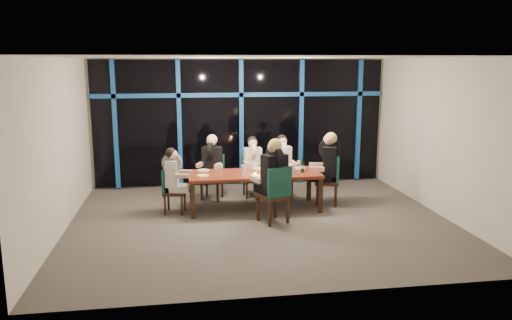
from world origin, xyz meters
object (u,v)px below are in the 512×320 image
object	(u,v)px
diner_far_mid	(253,158)
diner_far_right	(282,157)
chair_far_left	(213,174)
chair_end_right	(331,177)
dining_table	(254,176)
diner_end_right	(327,158)
diner_far_left	(212,158)
water_pitcher	(291,169)
wine_bottle	(302,167)
diner_end_left	(174,171)
chair_far_right	(281,173)
chair_end_left	(171,188)
chair_far_mid	(252,173)
diner_near_mid	(273,168)
chair_near_mid	(276,192)

from	to	relation	value
diner_far_mid	diner_far_right	distance (m)	0.64
chair_far_left	chair_end_right	size ratio (longest dim) A/B	0.93
dining_table	chair_far_left	xyz separation A→B (m)	(-0.76, 0.96, -0.15)
diner_end_right	diner_far_left	bearing A→B (deg)	-92.51
dining_table	water_pitcher	distance (m)	0.76
chair_far_left	wine_bottle	xyz separation A→B (m)	(1.71, -1.07, 0.34)
chair_end_right	wine_bottle	size ratio (longest dim) A/B	3.30
diner_far_mid	diner_end_left	xyz separation A→B (m)	(-1.69, -0.94, -0.02)
chair_far_right	diner_far_mid	world-z (taller)	diner_far_mid
chair_far_left	diner_end_left	size ratio (longest dim) A/B	1.11
chair_end_left	diner_far_right	distance (m)	2.56
chair_end_left	wine_bottle	world-z (taller)	wine_bottle
chair_end_right	water_pitcher	size ratio (longest dim) A/B	5.14
water_pitcher	chair_far_mid	bearing A→B (deg)	111.31
chair_far_mid	diner_far_mid	bearing A→B (deg)	-90.00
chair_far_mid	diner_near_mid	xyz separation A→B (m)	(0.11, -1.87, 0.51)
wine_bottle	diner_far_mid	bearing A→B (deg)	129.10
diner_far_right	chair_far_left	bearing A→B (deg)	171.80
chair_far_mid	diner_far_left	bearing A→B (deg)	-174.72
chair_near_mid	water_pitcher	bearing A→B (deg)	-145.48
chair_end_left	diner_far_left	size ratio (longest dim) A/B	0.95
chair_far_right	diner_near_mid	distance (m)	1.91
chair_far_left	diner_end_left	bearing A→B (deg)	-109.18
diner_far_mid	diner_end_left	distance (m)	1.93
wine_bottle	water_pitcher	world-z (taller)	wine_bottle
diner_far_mid	diner_end_left	bearing A→B (deg)	-153.61
diner_end_right	chair_end_right	bearing A→B (deg)	90.00
chair_far_right	diner_far_mid	distance (m)	0.72
chair_near_mid	diner_near_mid	distance (m)	0.43
chair_far_right	chair_near_mid	bearing A→B (deg)	-107.78
dining_table	diner_far_left	world-z (taller)	diner_far_left
wine_bottle	diner_end_right	bearing A→B (deg)	20.77
diner_end_left	diner_near_mid	xyz separation A→B (m)	(1.80, -0.85, 0.17)
diner_end_right	water_pitcher	size ratio (longest dim) A/B	5.01
chair_far_left	diner_far_right	xyz separation A→B (m)	(1.50, -0.13, 0.36)
dining_table	chair_far_mid	distance (m)	1.03
water_pitcher	chair_end_right	bearing A→B (deg)	15.91
diner_near_mid	wine_bottle	xyz separation A→B (m)	(0.74, 0.75, -0.15)
dining_table	chair_end_left	size ratio (longest dim) A/B	2.93
chair_far_right	diner_far_right	size ratio (longest dim) A/B	1.03
diner_far_left	diner_far_mid	size ratio (longest dim) A/B	1.05
dining_table	water_pitcher	size ratio (longest dim) A/B	12.94
dining_table	diner_far_right	world-z (taller)	diner_far_right
wine_bottle	diner_near_mid	bearing A→B (deg)	-134.41
chair_end_left	water_pitcher	size ratio (longest dim) A/B	4.41
diner_end_right	wine_bottle	world-z (taller)	diner_end_right
chair_near_mid	diner_end_left	world-z (taller)	diner_end_left
diner_far_left	water_pitcher	xyz separation A→B (m)	(1.49, -1.13, -0.06)
diner_far_left	diner_far_right	bearing A→B (deg)	18.96
chair_end_left	chair_end_right	xyz separation A→B (m)	(3.27, 0.08, 0.08)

